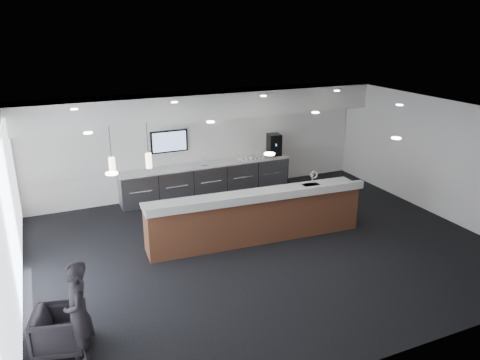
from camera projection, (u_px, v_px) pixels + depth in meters
name	position (u px, v px, depth m)	size (l,w,h in m)	color
ground	(263.00, 247.00, 10.53)	(10.00, 10.00, 0.00)	black
ceiling	(266.00, 115.00, 9.55)	(10.00, 8.00, 0.02)	black
back_wall	(202.00, 142.00, 13.50)	(10.00, 0.02, 3.00)	white
left_wall	(7.00, 223.00, 8.13)	(0.02, 8.00, 3.00)	white
right_wall	(439.00, 158.00, 11.95)	(0.02, 8.00, 3.00)	white
soffit_bulkhead	(207.00, 105.00, 12.73)	(10.00, 0.90, 0.70)	white
alcove_panel	(202.00, 139.00, 13.44)	(9.80, 0.06, 1.40)	white
window_blinds_wall	(10.00, 223.00, 8.14)	(0.04, 7.36, 2.55)	silver
back_credenza	(207.00, 179.00, 13.52)	(5.06, 0.66, 0.95)	gray
wall_tv	(169.00, 141.00, 12.98)	(1.05, 0.08, 0.62)	black
pendant_left	(143.00, 154.00, 9.57)	(0.12, 0.12, 0.30)	#FFEFC6
pendant_right	(108.00, 158.00, 9.30)	(0.12, 0.12, 0.30)	#FFEFC6
ceiling_can_lights	(266.00, 117.00, 9.56)	(7.00, 5.00, 0.02)	white
service_counter	(256.00, 216.00, 10.75)	(5.16, 1.15, 1.49)	brown
coffee_machine	(274.00, 144.00, 14.16)	(0.42, 0.52, 0.64)	black
info_sign_left	(205.00, 161.00, 13.18)	(0.18, 0.02, 0.25)	silver
info_sign_right	(258.00, 154.00, 13.86)	(0.20, 0.02, 0.26)	silver
armchair	(60.00, 330.00, 7.18)	(0.74, 0.76, 0.69)	black
lounge_guest	(78.00, 313.00, 6.83)	(0.59, 0.39, 1.61)	black
cup_0	(263.00, 157.00, 13.91)	(0.09, 0.09, 0.08)	white
cup_1	(259.00, 157.00, 13.86)	(0.09, 0.09, 0.08)	white
cup_2	(255.00, 158.00, 13.80)	(0.09, 0.09, 0.08)	white
cup_3	(251.00, 158.00, 13.75)	(0.09, 0.09, 0.08)	white
cup_4	(246.00, 159.00, 13.70)	(0.09, 0.09, 0.08)	white
cup_5	(242.00, 159.00, 13.64)	(0.09, 0.09, 0.08)	white
cup_6	(238.00, 160.00, 13.59)	(0.09, 0.09, 0.08)	white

